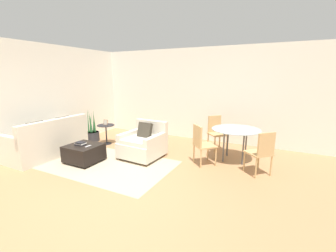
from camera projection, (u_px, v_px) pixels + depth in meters
ground_plane at (114, 192)px, 3.84m from camera, size 20.00×20.00×0.00m
wall_back at (194, 95)px, 6.86m from camera, size 12.00×0.06×2.75m
wall_left at (58, 97)px, 6.21m from camera, size 0.06×12.00×2.75m
area_rug at (106, 164)px, 5.06m from camera, size 2.98×1.81×0.01m
couch at (49, 143)px, 5.52m from camera, size 0.83×1.81×0.94m
armchair at (143, 144)px, 5.41m from camera, size 0.94×0.98×0.85m
ottoman at (84, 153)px, 5.13m from camera, size 0.72×0.68×0.40m
book_stack at (81, 143)px, 5.11m from camera, size 0.24×0.19×0.06m
tv_remote_primary at (88, 146)px, 5.00m from camera, size 0.05×0.16×0.01m
potted_plant at (92, 134)px, 6.81m from camera, size 0.41×0.41×0.97m
side_table at (106, 130)px, 6.45m from camera, size 0.49×0.49×0.56m
picture_frame at (106, 122)px, 6.40m from camera, size 0.14×0.06×0.16m
dining_table at (236, 133)px, 5.15m from camera, size 1.10×1.10×0.75m
dining_chair_near_left at (201, 142)px, 4.91m from camera, size 0.59×0.59×0.90m
dining_chair_near_right at (262, 151)px, 4.37m from camera, size 0.59×0.59×0.90m
dining_chair_far_left at (216, 130)px, 5.99m from camera, size 0.59×0.59×0.90m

